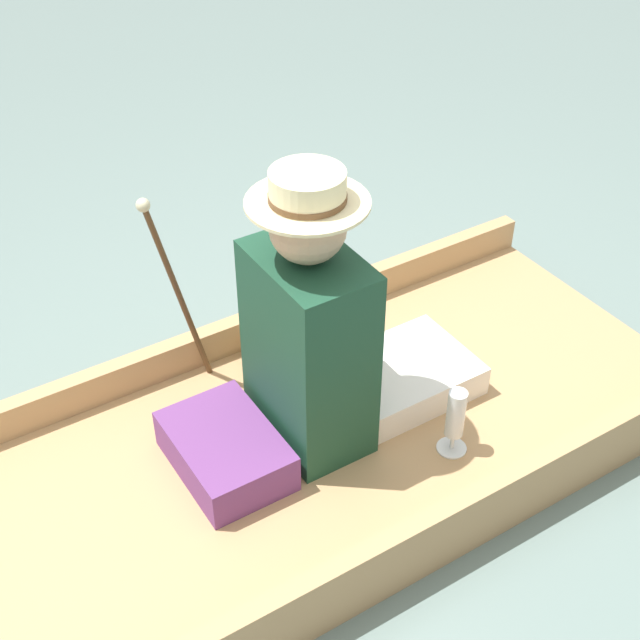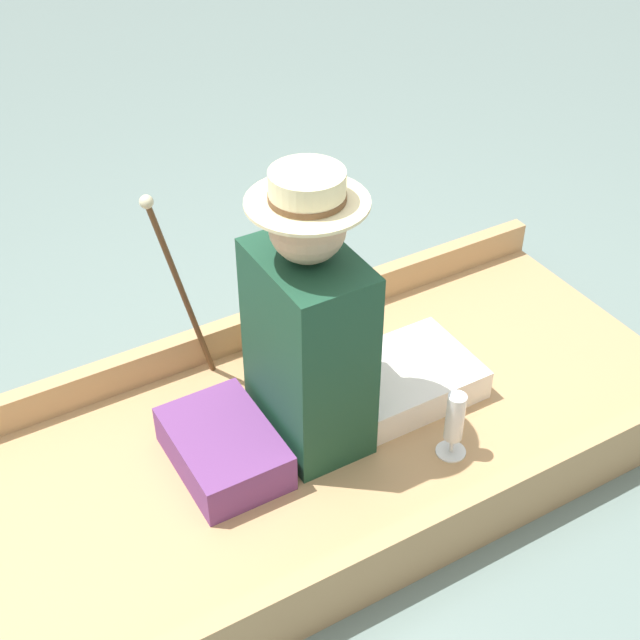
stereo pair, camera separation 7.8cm
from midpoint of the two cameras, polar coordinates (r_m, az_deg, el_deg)
The scene contains 7 objects.
ground_plane at distance 3.02m, azimuth 1.07°, elevation -8.55°, with size 16.00×16.00×0.00m, color slate.
punt_boat at distance 2.97m, azimuth 1.08°, elevation -7.69°, with size 1.14×2.54×0.23m.
seat_cushion at distance 2.81m, azimuth -5.39°, elevation -8.18°, with size 0.42×0.29×0.14m.
seated_person at distance 2.73m, azimuth 1.27°, elevation -1.07°, with size 0.40×0.78×0.95m.
teddy_bear at distance 3.12m, azimuth -2.35°, elevation 0.68°, with size 0.30×0.17×0.43m.
wine_glass at distance 2.82m, azimuth 9.40°, elevation -6.37°, with size 0.10×0.10×0.24m.
walking_cane at distance 2.89m, azimuth -8.50°, elevation 2.92°, with size 0.04×0.19×0.75m.
Camera 2 is at (1.79, -1.06, 2.18)m, focal length 50.00 mm.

